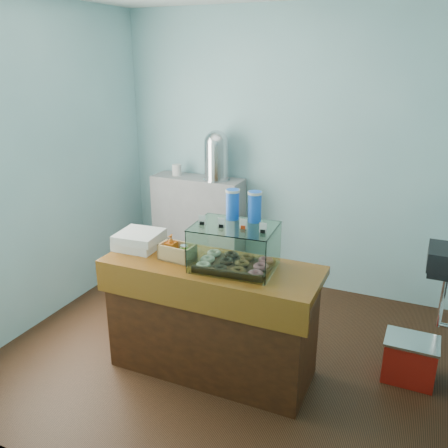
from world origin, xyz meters
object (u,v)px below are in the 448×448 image
at_px(counter, 211,317).
at_px(coffee_urn, 216,154).
at_px(display_case, 237,243).
at_px(red_cooler, 410,359).

height_order(counter, coffee_urn, coffee_urn).
xyz_separation_m(counter, coffee_urn, (-0.67, 1.55, 0.91)).
height_order(display_case, red_cooler, display_case).
bearing_deg(coffee_urn, red_cooler, -27.09).
bearing_deg(counter, display_case, 14.14).
height_order(display_case, coffee_urn, coffee_urn).
bearing_deg(display_case, coffee_urn, 115.47).
height_order(coffee_urn, red_cooler, coffee_urn).
xyz_separation_m(counter, display_case, (0.18, 0.05, 0.62)).
relative_size(counter, coffee_urn, 3.09).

